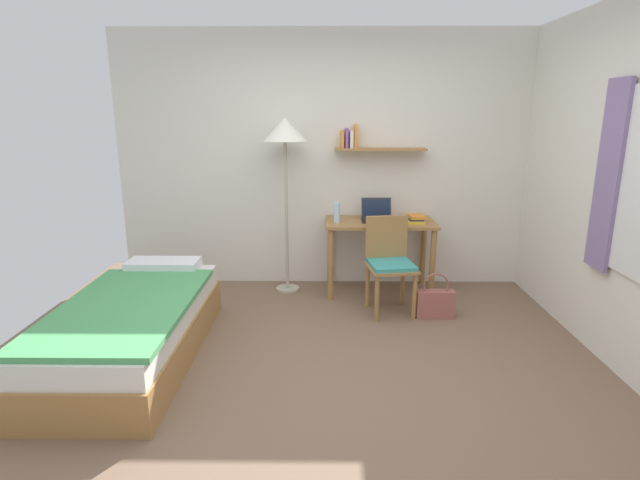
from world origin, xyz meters
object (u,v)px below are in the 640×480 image
object	(u,v)px
desk	(380,234)
water_bottle	(337,213)
desk_chair	(390,260)
standing_lamp	(285,138)
handbag	(435,302)
laptop	(377,215)
bed	(135,328)
book_stack	(416,219)

from	to	relation	value
desk	water_bottle	xyz separation A→B (m)	(-0.43, -0.08, 0.24)
desk_chair	standing_lamp	distance (m)	1.54
handbag	laptop	bearing A→B (deg)	123.61
bed	desk_chair	distance (m)	2.24
bed	laptop	xyz separation A→B (m)	(1.93, 1.50, 0.56)
desk_chair	laptop	distance (m)	0.63
desk	book_stack	world-z (taller)	book_stack
laptop	book_stack	bearing A→B (deg)	-10.75
desk_chair	handbag	distance (m)	0.55
desk	laptop	xyz separation A→B (m)	(-0.03, 0.04, 0.19)
desk	desk_chair	world-z (taller)	desk_chair
desk	laptop	world-z (taller)	laptop
bed	desk_chair	bearing A→B (deg)	25.47
standing_lamp	book_stack	world-z (taller)	standing_lamp
desk	laptop	distance (m)	0.20
bed	desk	size ratio (longest dim) A/B	1.80
bed	book_stack	world-z (taller)	book_stack
bed	book_stack	distance (m)	2.77
book_stack	desk_chair	bearing A→B (deg)	-123.14
desk	water_bottle	size ratio (longest dim) A/B	5.32
book_stack	standing_lamp	bearing A→B (deg)	177.22
laptop	handbag	size ratio (longest dim) A/B	0.73
desk_chair	laptop	xyz separation A→B (m)	(-0.07, 0.54, 0.31)
desk_chair	laptop	world-z (taller)	laptop
book_stack	handbag	world-z (taller)	book_stack
handbag	desk_chair	bearing A→B (deg)	156.77
desk	water_bottle	bearing A→B (deg)	-169.58
water_bottle	book_stack	bearing A→B (deg)	3.19
laptop	water_bottle	xyz separation A→B (m)	(-0.40, -0.12, 0.05)
bed	standing_lamp	bearing A→B (deg)	55.29
book_stack	handbag	bearing A→B (deg)	-81.75
desk	book_stack	distance (m)	0.39
water_bottle	handbag	world-z (taller)	water_bottle
desk	standing_lamp	size ratio (longest dim) A/B	0.62
bed	desk_chair	xyz separation A→B (m)	(2.01, 0.96, 0.24)
laptop	handbag	distance (m)	1.08
bed	standing_lamp	size ratio (longest dim) A/B	1.12
desk	book_stack	xyz separation A→B (m)	(0.35, -0.04, 0.17)
laptop	book_stack	size ratio (longest dim) A/B	1.29
book_stack	handbag	xyz separation A→B (m)	(0.09, -0.64, -0.63)
desk	desk_chair	size ratio (longest dim) A/B	1.24
water_bottle	handbag	distance (m)	1.27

